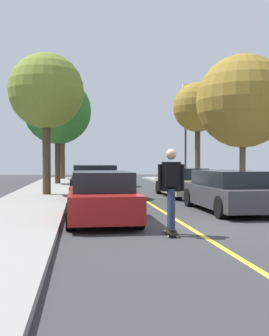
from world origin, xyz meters
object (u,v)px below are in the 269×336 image
at_px(parked_car_left_near, 94,183).
at_px(skateboarder, 171,184).
at_px(street_tree_right_near, 198,108).
at_px(street_tree_left_nearest, 46,92).
at_px(street_tree_left_far, 62,113).
at_px(street_tree_right_nearest, 243,102).
at_px(parked_car_right_nearest, 227,191).
at_px(skateboard, 171,231).
at_px(parked_car_right_near, 183,182).
at_px(streetlamp, 186,128).
at_px(street_tree_left_near, 57,111).
at_px(parked_car_left_nearest, 102,196).

xyz_separation_m(parked_car_left_near, skateboarder, (1.39, -8.22, 0.39)).
xyz_separation_m(parked_car_left_near, street_tree_right_near, (6.14, 6.13, 3.95)).
xyz_separation_m(parked_car_left_near, street_tree_left_nearest, (-2.05, 1.67, 3.96)).
xyz_separation_m(street_tree_left_far, street_tree_right_nearest, (8.19, -18.59, -1.53)).
height_order(parked_car_right_nearest, skateboard, parked_car_right_nearest).
height_order(parked_car_right_near, street_tree_right_near, street_tree_right_near).
bearing_deg(streetlamp, skateboarder, -105.58).
relative_size(parked_car_right_nearest, street_tree_left_nearest, 0.74).
bearing_deg(parked_car_right_nearest, street_tree_left_near, 112.37).
xyz_separation_m(street_tree_left_near, streetlamp, (7.89, -2.87, -1.27)).
height_order(street_tree_left_near, street_tree_right_near, street_tree_left_near).
distance_m(parked_car_left_near, street_tree_left_near, 11.57).
xyz_separation_m(parked_car_left_near, parked_car_right_near, (4.08, 1.37, -0.08)).
bearing_deg(street_tree_left_nearest, street_tree_right_near, 28.58).
bearing_deg(skateboarder, parked_car_left_nearest, 120.97).
height_order(street_tree_right_nearest, streetlamp, streetlamp).
relative_size(parked_car_right_near, street_tree_right_near, 0.77).
bearing_deg(streetlamp, skateboard, -105.60).
distance_m(street_tree_right_near, streetlamp, 1.91).
relative_size(parked_car_right_near, street_tree_right_nearest, 0.79).
bearing_deg(street_tree_left_near, skateboard, -79.60).
xyz_separation_m(parked_car_left_nearest, street_tree_left_far, (-2.05, 23.98, 4.96)).
relative_size(street_tree_left_near, streetlamp, 1.13).
height_order(parked_car_left_nearest, street_tree_left_near, street_tree_left_near).
relative_size(street_tree_left_nearest, street_tree_left_far, 0.79).
height_order(parked_car_right_nearest, street_tree_left_near, street_tree_left_near).
bearing_deg(parked_car_right_near, parked_car_left_near, -161.43).
height_order(street_tree_right_nearest, street_tree_right_near, street_tree_right_near).
height_order(streetlamp, skateboard, streetlamp).
bearing_deg(street_tree_left_near, skateboarder, -79.63).
relative_size(street_tree_left_nearest, skateboard, 7.26).
height_order(street_tree_right_nearest, skateboard, street_tree_right_nearest).
distance_m(parked_car_right_near, streetlamp, 7.23).
height_order(street_tree_left_far, skateboard, street_tree_left_far).
distance_m(parked_car_right_near, skateboarder, 9.98).
bearing_deg(street_tree_left_near, street_tree_right_near, -28.55).
distance_m(street_tree_right_nearest, skateboard, 9.87).
distance_m(street_tree_left_nearest, streetlamp, 9.99).
xyz_separation_m(street_tree_left_near, street_tree_right_nearest, (8.19, -11.11, -0.82)).
bearing_deg(skateboarder, parked_car_right_near, 74.31).
distance_m(street_tree_left_nearest, skateboarder, 11.07).
xyz_separation_m(street_tree_right_near, streetlamp, (-0.30, 1.59, -1.03)).
bearing_deg(parked_car_right_near, parked_car_right_nearest, -89.99).
bearing_deg(street_tree_right_nearest, street_tree_left_nearest, 165.03).
relative_size(parked_car_left_nearest, parked_car_right_nearest, 0.91).
distance_m(parked_car_right_nearest, parked_car_right_near, 5.70).
bearing_deg(street_tree_right_near, street_tree_left_near, 151.45).
height_order(street_tree_left_nearest, street_tree_right_nearest, street_tree_left_nearest).
bearing_deg(parked_car_right_nearest, parked_car_left_near, 133.36).
distance_m(parked_car_right_near, street_tree_left_nearest, 7.35).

